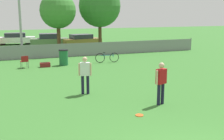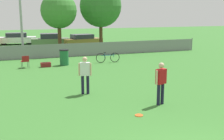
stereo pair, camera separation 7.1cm
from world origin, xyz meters
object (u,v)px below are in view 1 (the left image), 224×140
object	(u,v)px
tree_far_right	(100,6)
trash_bin	(64,57)
frisbee_disc	(139,115)
gear_bag_sideline	(45,65)
tree_near_pole	(58,11)
parked_car_olive	(49,40)
player_receiver_white	(85,73)
parked_car_tan	(81,40)
player_thrower_red	(161,80)
folding_chair_sideline	(24,61)
parked_car_white	(15,39)
bicycle_sideline	(107,58)
light_pole	(19,0)

from	to	relation	value
tree_far_right	trash_bin	world-z (taller)	tree_far_right
frisbee_disc	gear_bag_sideline	distance (m)	10.64
tree_near_pole	parked_car_olive	size ratio (longest dim) A/B	1.30
player_receiver_white	parked_car_tan	distance (m)	18.84
player_receiver_white	parked_car_olive	world-z (taller)	player_receiver_white
player_thrower_red	parked_car_olive	xyz separation A→B (m)	(-0.99, 21.44, -0.28)
trash_bin	folding_chair_sideline	bearing A→B (deg)	-177.43
parked_car_white	parked_car_tan	xyz separation A→B (m)	(6.65, -4.37, -0.02)
frisbee_disc	bicycle_sideline	distance (m)	10.99
tree_near_pole	parked_car_olive	distance (m)	6.59
player_receiver_white	parked_car_white	xyz separation A→B (m)	(-1.93, 22.60, -0.31)
tree_far_right	parked_car_white	world-z (taller)	tree_far_right
tree_far_right	parked_car_tan	size ratio (longest dim) A/B	1.38
tree_far_right	light_pole	bearing A→B (deg)	-172.91
frisbee_disc	trash_bin	world-z (taller)	trash_bin
light_pole	parked_car_white	world-z (taller)	light_pole
tree_near_pole	trash_bin	world-z (taller)	tree_near_pole
tree_near_pole	tree_far_right	xyz separation A→B (m)	(4.07, 0.69, 0.43)
tree_near_pole	player_receiver_white	world-z (taller)	tree_near_pole
tree_near_pole	parked_car_tan	world-z (taller)	tree_near_pole
player_receiver_white	frisbee_disc	xyz separation A→B (m)	(1.03, -3.30, -0.96)
bicycle_sideline	player_thrower_red	bearing A→B (deg)	-90.05
tree_near_pole	player_thrower_red	size ratio (longest dim) A/B	3.18
folding_chair_sideline	bicycle_sideline	bearing A→B (deg)	172.28
frisbee_disc	tree_near_pole	bearing A→B (deg)	88.94
parked_car_white	bicycle_sideline	bearing A→B (deg)	-64.85
trash_bin	parked_car_tan	size ratio (longest dim) A/B	0.24
gear_bag_sideline	player_receiver_white	bearing A→B (deg)	-84.04
trash_bin	parked_car_white	world-z (taller)	parked_car_white
player_thrower_red	parked_car_tan	distance (m)	20.85
tree_near_pole	player_receiver_white	size ratio (longest dim) A/B	3.18
tree_near_pole	gear_bag_sideline	world-z (taller)	tree_near_pole
parked_car_olive	player_thrower_red	bearing A→B (deg)	-81.85
player_thrower_red	parked_car_white	size ratio (longest dim) A/B	0.37
bicycle_sideline	parked_car_olive	world-z (taller)	parked_car_olive
tree_far_right	player_receiver_white	size ratio (longest dim) A/B	3.67
player_receiver_white	gear_bag_sideline	world-z (taller)	player_receiver_white
player_receiver_white	parked_car_tan	world-z (taller)	player_receiver_white
light_pole	folding_chair_sideline	bearing A→B (deg)	-92.27
folding_chair_sideline	gear_bag_sideline	size ratio (longest dim) A/B	1.24
tree_near_pole	player_thrower_red	world-z (taller)	tree_near_pole
player_receiver_white	folding_chair_sideline	world-z (taller)	player_receiver_white
gear_bag_sideline	parked_car_olive	distance (m)	11.97
bicycle_sideline	player_receiver_white	bearing A→B (deg)	-109.03
light_pole	trash_bin	distance (m)	7.23
light_pole	bicycle_sideline	xyz separation A→B (m)	(5.58, -5.56, -4.23)
tree_near_pole	parked_car_white	size ratio (longest dim) A/B	1.19
trash_bin	player_receiver_white	bearing A→B (deg)	-94.25
tree_far_right	gear_bag_sideline	bearing A→B (deg)	-132.92
parked_car_tan	player_receiver_white	bearing A→B (deg)	-114.36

